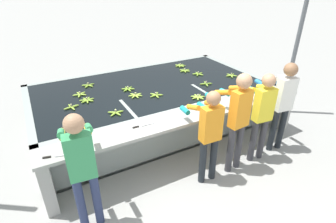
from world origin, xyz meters
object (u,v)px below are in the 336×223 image
banana_bunch_floating_1 (116,113)px  banana_bunch_floating_11 (198,74)px  banana_bunch_floating_3 (128,89)px  support_post_right (296,46)px  banana_bunch_floating_12 (88,85)px  banana_bunch_floating_13 (87,100)px  banana_bunch_floating_0 (206,84)px  banana_bunch_floating_8 (231,75)px  banana_bunch_floating_5 (185,71)px  worker_2 (238,115)px  knife_0 (140,126)px  worker_4 (282,99)px  banana_bunch_floating_9 (156,95)px  banana_bunch_floating_4 (80,94)px  banana_bunch_floating_7 (71,107)px  banana_bunch_floating_6 (180,66)px  banana_bunch_floating_2 (198,97)px  worker_1 (209,130)px  knife_1 (53,156)px  worker_3 (262,110)px  banana_bunch_floating_10 (135,95)px  worker_0 (81,163)px

banana_bunch_floating_1 → banana_bunch_floating_11: 2.51m
banana_bunch_floating_1 → banana_bunch_floating_11: (2.33, 0.92, 0.00)m
banana_bunch_floating_3 → support_post_right: (3.53, -1.08, 0.69)m
banana_bunch_floating_12 → banana_bunch_floating_13: size_ratio=0.99×
banana_bunch_floating_0 → banana_bunch_floating_13: (-2.43, 0.40, -0.00)m
banana_bunch_floating_3 → banana_bunch_floating_8: (2.39, -0.40, 0.00)m
banana_bunch_floating_5 → banana_bunch_floating_12: same height
worker_2 → knife_0: size_ratio=4.95×
worker_4 → banana_bunch_floating_9: bearing=140.0°
banana_bunch_floating_4 → banana_bunch_floating_7: bearing=-117.3°
banana_bunch_floating_5 → banana_bunch_floating_8: same height
banana_bunch_floating_12 → banana_bunch_floating_13: bearing=-105.4°
banana_bunch_floating_9 → banana_bunch_floating_6: bearing=44.6°
banana_bunch_floating_2 → banana_bunch_floating_4: size_ratio=1.01×
banana_bunch_floating_11 → worker_2: bearing=-109.0°
worker_4 → banana_bunch_floating_12: (-2.80, 2.62, -0.12)m
worker_1 → knife_1: worker_1 is taller
worker_3 → banana_bunch_floating_7: 3.29m
support_post_right → knife_0: bearing=-174.4°
banana_bunch_floating_8 → knife_1: 4.23m
banana_bunch_floating_7 → worker_2: bearing=-39.4°
worker_2 → banana_bunch_floating_4: (-1.95, 2.30, -0.14)m
worker_2 → knife_1: size_ratio=5.00×
banana_bunch_floating_0 → banana_bunch_floating_13: bearing=170.6°
banana_bunch_floating_9 → banana_bunch_floating_11: same height
banana_bunch_floating_7 → banana_bunch_floating_10: (1.19, -0.07, -0.00)m
banana_bunch_floating_2 → banana_bunch_floating_3: bearing=135.4°
banana_bunch_floating_7 → banana_bunch_floating_12: (0.51, 0.89, -0.00)m
worker_2 → knife_1: 2.74m
worker_4 → banana_bunch_floating_1: (-2.69, 1.16, -0.12)m
banana_bunch_floating_13 → banana_bunch_floating_9: bearing=-18.6°
banana_bunch_floating_3 → banana_bunch_floating_1: bearing=-122.7°
banana_bunch_floating_5 → banana_bunch_floating_10: 1.79m
worker_1 → banana_bunch_floating_5: size_ratio=5.58×
worker_4 → worker_1: bearing=-177.4°
worker_0 → banana_bunch_floating_1: worker_0 is taller
worker_1 → knife_1: 2.20m
knife_0 → support_post_right: bearing=5.6°
knife_1 → banana_bunch_floating_9: bearing=27.9°
banana_bunch_floating_3 → banana_bunch_floating_7: size_ratio=1.00×
banana_bunch_floating_5 → banana_bunch_floating_10: same height
banana_bunch_floating_6 → banana_bunch_floating_10: same height
banana_bunch_floating_2 → banana_bunch_floating_12: (-1.69, 1.61, 0.00)m
banana_bunch_floating_1 → knife_1: size_ratio=0.80×
banana_bunch_floating_12 → knife_1: bearing=-114.3°
worker_0 → banana_bunch_floating_7: (0.21, 1.79, -0.10)m
worker_3 → banana_bunch_floating_11: size_ratio=5.94×
worker_4 → banana_bunch_floating_7: bearing=152.3°
banana_bunch_floating_7 → banana_bunch_floating_9: 1.56m
knife_1 → banana_bunch_floating_7: bearing=69.8°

